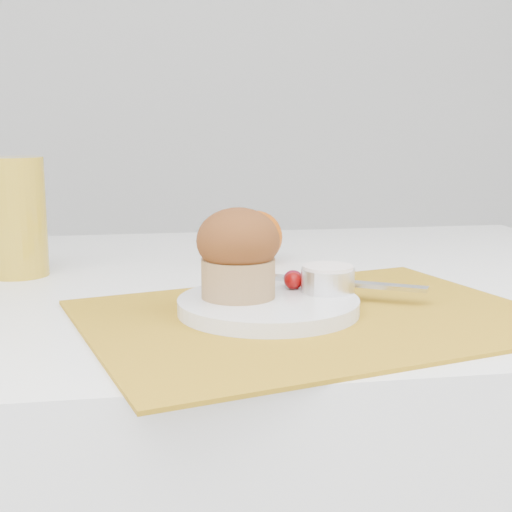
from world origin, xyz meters
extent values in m
cube|color=#AB7B17|center=(0.06, -0.16, 0.75)|extent=(0.54, 0.45, 0.00)
cylinder|color=silver|center=(0.02, -0.15, 0.76)|extent=(0.23, 0.23, 0.02)
cylinder|color=silver|center=(0.09, -0.13, 0.78)|extent=(0.06, 0.06, 0.03)
cylinder|color=white|center=(0.09, -0.13, 0.80)|extent=(0.06, 0.06, 0.01)
ellipsoid|color=#5C0302|center=(0.05, -0.11, 0.78)|extent=(0.02, 0.02, 0.02)
ellipsoid|color=#520215|center=(0.05, -0.10, 0.78)|extent=(0.02, 0.02, 0.02)
cube|color=silver|center=(0.11, -0.10, 0.77)|extent=(0.17, 0.11, 0.00)
sphere|color=#CB5607|center=(0.05, 0.14, 0.79)|extent=(0.08, 0.08, 0.08)
cylinder|color=gold|center=(-0.28, 0.11, 0.83)|extent=(0.09, 0.09, 0.16)
cylinder|color=#A88051|center=(-0.01, -0.13, 0.79)|extent=(0.08, 0.08, 0.04)
ellipsoid|color=#3E1C0B|center=(-0.01, -0.13, 0.83)|extent=(0.09, 0.09, 0.07)
camera|label=1|loc=(-0.11, -0.86, 0.95)|focal=50.00mm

